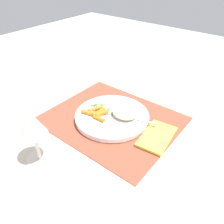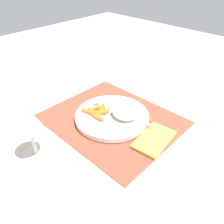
{
  "view_description": "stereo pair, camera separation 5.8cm",
  "coord_description": "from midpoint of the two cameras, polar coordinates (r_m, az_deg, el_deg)",
  "views": [
    {
      "loc": [
        -0.39,
        0.49,
        0.47
      ],
      "look_at": [
        0.0,
        0.0,
        0.03
      ],
      "focal_mm": 36.48,
      "sensor_mm": 36.0,
      "label": 1
    },
    {
      "loc": [
        -0.43,
        0.45,
        0.47
      ],
      "look_at": [
        0.0,
        0.0,
        0.03
      ],
      "focal_mm": 36.48,
      "sensor_mm": 36.0,
      "label": 2
    }
  ],
  "objects": [
    {
      "name": "fork",
      "position": [
        0.76,
        0.13,
        -1.04
      ],
      "size": [
        0.19,
        0.07,
        0.01
      ],
      "color": "beige",
      "rests_on": "plate"
    },
    {
      "name": "napkin",
      "position": [
        0.71,
        8.89,
        -6.16
      ],
      "size": [
        0.1,
        0.15,
        0.01
      ],
      "primitive_type": "cube",
      "rotation": [
        0.0,
        0.0,
        0.12
      ],
      "color": "#EAE54C",
      "rests_on": "placemat"
    },
    {
      "name": "rice_mound",
      "position": [
        0.75,
        0.87,
        -0.22
      ],
      "size": [
        0.09,
        0.07,
        0.03
      ],
      "primitive_type": "ellipsoid",
      "color": "beige",
      "rests_on": "plate"
    },
    {
      "name": "plate",
      "position": [
        0.77,
        -2.15,
        -1.15
      ],
      "size": [
        0.25,
        0.25,
        0.02
      ],
      "primitive_type": "cylinder",
      "color": "white",
      "rests_on": "placemat"
    },
    {
      "name": "ground_plane",
      "position": [
        0.78,
        -2.13,
        -1.99
      ],
      "size": [
        2.4,
        2.4,
        0.0
      ],
      "primitive_type": "plane",
      "color": "beige"
    },
    {
      "name": "wine_glass",
      "position": [
        0.61,
        -22.12,
        -3.22
      ],
      "size": [
        0.07,
        0.07,
        0.16
      ],
      "color": "silver",
      "rests_on": "ground_plane"
    },
    {
      "name": "carrot_portion",
      "position": [
        0.77,
        -6.04,
        -0.31
      ],
      "size": [
        0.1,
        0.07,
        0.02
      ],
      "color": "orange",
      "rests_on": "plate"
    },
    {
      "name": "placemat",
      "position": [
        0.78,
        -2.14,
        -1.81
      ],
      "size": [
        0.43,
        0.36,
        0.01
      ],
      "primitive_type": "cube",
      "color": "#9E4733",
      "rests_on": "ground_plane"
    },
    {
      "name": "pea_scatter",
      "position": [
        0.79,
        -4.53,
        0.69
      ],
      "size": [
        0.09,
        0.06,
        0.01
      ],
      "color": "#59AF2E",
      "rests_on": "plate"
    }
  ]
}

